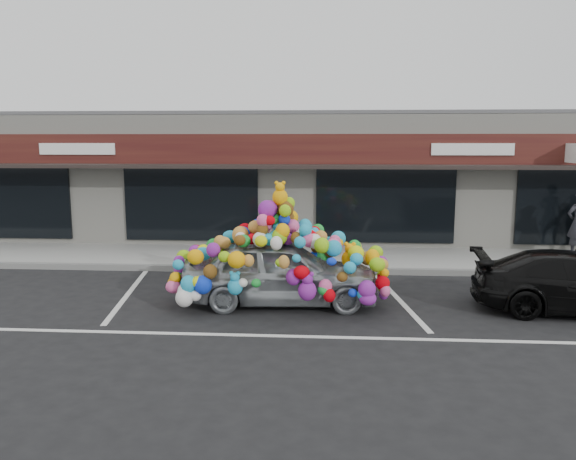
{
  "coord_description": "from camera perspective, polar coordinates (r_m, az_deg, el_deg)",
  "views": [
    {
      "loc": [
        1.22,
        -11.71,
        3.4
      ],
      "look_at": [
        0.31,
        1.4,
        1.3
      ],
      "focal_mm": 35.0,
      "sensor_mm": 36.0,
      "label": 1
    }
  ],
  "objects": [
    {
      "name": "sidewalk",
      "position": [
        16.11,
        -0.48,
        -2.85
      ],
      "size": [
        26.0,
        3.0,
        0.15
      ],
      "primitive_type": "cube",
      "color": "#9C9C96",
      "rests_on": "ground"
    },
    {
      "name": "parking_stripe_left",
      "position": [
        13.15,
        -15.93,
        -6.26
      ],
      "size": [
        0.73,
        4.37,
        0.01
      ],
      "primitive_type": "cube",
      "rotation": [
        0.0,
        0.0,
        0.14
      ],
      "color": "silver",
      "rests_on": "ground"
    },
    {
      "name": "kerb",
      "position": [
        14.65,
        -0.93,
        -4.06
      ],
      "size": [
        26.0,
        0.18,
        0.16
      ],
      "primitive_type": "cube",
      "color": "slate",
      "rests_on": "ground"
    },
    {
      "name": "lane_line",
      "position": [
        10.04,
        8.31,
        -10.81
      ],
      "size": [
        14.0,
        0.12,
        0.01
      ],
      "primitive_type": "cube",
      "color": "silver",
      "rests_on": "ground"
    },
    {
      "name": "toy_car",
      "position": [
        11.72,
        -0.75,
        -3.44
      ],
      "size": [
        2.98,
        4.46,
        2.55
      ],
      "rotation": [
        0.0,
        0.0,
        1.62
      ],
      "color": "#B2B8BD",
      "rests_on": "ground"
    },
    {
      "name": "parking_stripe_mid",
      "position": [
        12.49,
        11.15,
        -6.89
      ],
      "size": [
        0.73,
        4.37,
        0.01
      ],
      "primitive_type": "cube",
      "rotation": [
        0.0,
        0.0,
        0.14
      ],
      "color": "silver",
      "rests_on": "ground"
    },
    {
      "name": "shop_building",
      "position": [
        20.23,
        0.5,
        5.56
      ],
      "size": [
        24.0,
        7.2,
        4.31
      ],
      "color": "beige",
      "rests_on": "ground"
    },
    {
      "name": "ground",
      "position": [
        12.26,
        -1.93,
        -7.05
      ],
      "size": [
        90.0,
        90.0,
        0.0
      ],
      "primitive_type": "plane",
      "color": "black",
      "rests_on": "ground"
    }
  ]
}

